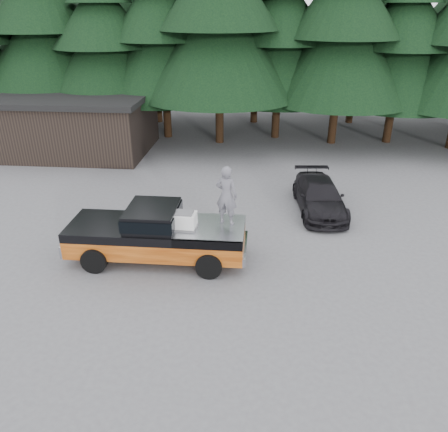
# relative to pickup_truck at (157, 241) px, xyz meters

# --- Properties ---
(ground) EXTENTS (120.00, 120.00, 0.00)m
(ground) POSITION_rel_pickup_truck_xyz_m (1.70, -0.30, -0.67)
(ground) COLOR #535355
(ground) RESTS_ON ground
(pickup_truck) EXTENTS (6.00, 2.04, 1.33)m
(pickup_truck) POSITION_rel_pickup_truck_xyz_m (0.00, 0.00, 0.00)
(pickup_truck) COLOR #CB6A20
(pickup_truck) RESTS_ON ground
(truck_cab) EXTENTS (1.66, 1.90, 0.59)m
(truck_cab) POSITION_rel_pickup_truck_xyz_m (-0.10, 0.00, 0.96)
(truck_cab) COLOR black
(truck_cab) RESTS_ON pickup_truck
(air_compressor) EXTENTS (0.75, 0.63, 0.49)m
(air_compressor) POSITION_rel_pickup_truck_xyz_m (1.00, -0.20, 0.91)
(air_compressor) COLOR silver
(air_compressor) RESTS_ON pickup_truck
(man_on_bed) EXTENTS (0.83, 0.67, 1.98)m
(man_on_bed) POSITION_rel_pickup_truck_xyz_m (2.30, 0.25, 1.66)
(man_on_bed) COLOR #5B5A61
(man_on_bed) RESTS_ON pickup_truck
(parked_car) EXTENTS (2.17, 4.56, 1.28)m
(parked_car) POSITION_rel_pickup_truck_xyz_m (5.83, 4.43, -0.02)
(parked_car) COLOR black
(parked_car) RESTS_ON ground
(utility_building) EXTENTS (8.40, 6.40, 3.30)m
(utility_building) POSITION_rel_pickup_truck_xyz_m (-7.30, 11.70, 1.00)
(utility_building) COLOR black
(utility_building) RESTS_ON ground
(treeline) EXTENTS (60.15, 16.05, 17.50)m
(treeline) POSITION_rel_pickup_truck_xyz_m (2.12, 16.89, 7.06)
(treeline) COLOR black
(treeline) RESTS_ON ground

